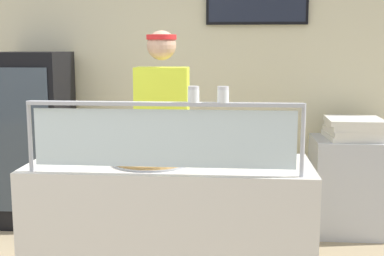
% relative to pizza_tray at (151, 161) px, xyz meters
% --- Properties ---
extents(shop_rear_unit, '(6.11, 0.13, 2.70)m').
position_rel_pizza_tray_xyz_m(shop_rear_unit, '(0.12, 2.02, 0.39)').
color(shop_rear_unit, beige).
rests_on(shop_rear_unit, ground).
extents(serving_counter, '(1.71, 0.67, 0.95)m').
position_rel_pizza_tray_xyz_m(serving_counter, '(0.11, 0.03, -0.49)').
color(serving_counter, silver).
rests_on(serving_counter, ground).
extents(sneeze_guard, '(1.53, 0.06, 0.40)m').
position_rel_pizza_tray_xyz_m(sneeze_guard, '(0.11, -0.25, 0.24)').
color(sneeze_guard, '#B2B5BC').
rests_on(sneeze_guard, serving_counter).
extents(pizza_tray, '(0.47, 0.47, 0.04)m').
position_rel_pizza_tray_xyz_m(pizza_tray, '(0.00, 0.00, 0.00)').
color(pizza_tray, '#9EA0A8').
rests_on(pizza_tray, serving_counter).
extents(pizza_server, '(0.12, 0.29, 0.01)m').
position_rel_pizza_tray_xyz_m(pizza_server, '(-0.03, -0.02, 0.02)').
color(pizza_server, '#ADAFB7').
rests_on(pizza_server, pizza_tray).
extents(parmesan_shaker, '(0.06, 0.06, 0.09)m').
position_rel_pizza_tray_xyz_m(parmesan_shaker, '(0.28, -0.25, 0.42)').
color(parmesan_shaker, white).
rests_on(parmesan_shaker, sneeze_guard).
extents(pepper_flake_shaker, '(0.06, 0.06, 0.09)m').
position_rel_pizza_tray_xyz_m(pepper_flake_shaker, '(0.43, -0.25, 0.42)').
color(pepper_flake_shaker, white).
rests_on(pepper_flake_shaker, sneeze_guard).
extents(worker_figure, '(0.41, 0.50, 1.76)m').
position_rel_pizza_tray_xyz_m(worker_figure, '(-0.02, 0.67, 0.04)').
color(worker_figure, '#23232D').
rests_on(worker_figure, ground).
extents(drink_fridge, '(0.64, 0.63, 1.60)m').
position_rel_pizza_tray_xyz_m(drink_fridge, '(-1.37, 1.58, -0.17)').
color(drink_fridge, black).
rests_on(drink_fridge, ground).
extents(prep_shelf, '(0.70, 0.55, 0.85)m').
position_rel_pizza_tray_xyz_m(prep_shelf, '(1.54, 1.53, -0.54)').
color(prep_shelf, '#B7BABF').
rests_on(prep_shelf, ground).
extents(pizza_box_stack, '(0.50, 0.49, 0.18)m').
position_rel_pizza_tray_xyz_m(pizza_box_stack, '(1.54, 1.53, -0.03)').
color(pizza_box_stack, silver).
rests_on(pizza_box_stack, prep_shelf).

